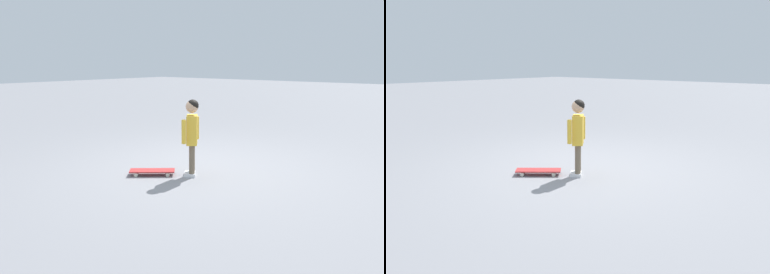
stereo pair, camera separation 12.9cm
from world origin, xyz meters
The scene contains 3 objects.
ground_plane centered at (0.00, 0.00, 0.00)m, with size 50.00×50.00×0.00m, color gray.
child_person centered at (-0.40, -0.15, 0.66)m, with size 0.40×0.27×1.06m.
skateboard centered at (-0.72, 0.30, 0.06)m, with size 0.55×0.60×0.07m.
Camera 2 is at (-4.02, -3.28, 1.54)m, focal length 33.70 mm.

